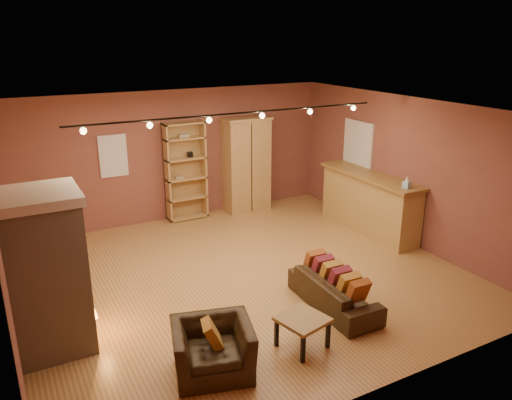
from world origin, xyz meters
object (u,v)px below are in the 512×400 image
bookcase (185,170)px  loveseat (334,286)px  coffee_table (303,322)px  armchair (212,341)px  armoire (246,164)px  bar_counter (369,203)px  fireplace (48,273)px

bookcase → loveseat: bookcase is taller
loveseat → coffee_table: bearing=124.6°
coffee_table → armchair: bearing=175.4°
armoire → bar_counter: size_ratio=0.85×
loveseat → armchair: 2.25m
bookcase → bar_counter: 3.97m
bar_counter → loveseat: (-2.46, -2.14, -0.27)m
fireplace → armoire: 5.85m
bar_counter → coffee_table: bar_counter is taller
coffee_table → fireplace: bearing=151.2°
armchair → coffee_table: armchair is taller
bookcase → armchair: size_ratio=1.98×
coffee_table → armoire: bearing=70.5°
fireplace → coffee_table: fireplace is taller
bookcase → loveseat: 4.75m
armchair → bar_counter: bearing=45.2°
loveseat → armchair: (-2.19, -0.53, 0.07)m
fireplace → bar_counter: fireplace is taller
bookcase → armchair: (-1.62, -5.18, -0.67)m
bar_counter → armoire: bearing=124.4°
bookcase → loveseat: size_ratio=1.29×
bookcase → coffee_table: bearing=-94.3°
bar_counter → coffee_table: (-3.43, -2.76, -0.25)m
armoire → bar_counter: bearing=-55.6°
fireplace → bar_counter: 6.37m
armchair → loveseat: bearing=28.9°
loveseat → coffee_table: loveseat is taller
armchair → coffee_table: 1.23m
armoire → coffee_table: size_ratio=3.16×
armoire → bar_counter: armoire is taller
fireplace → armchair: 2.24m
armoire → coffee_table: (-1.82, -5.12, -0.71)m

